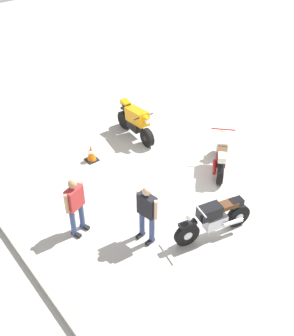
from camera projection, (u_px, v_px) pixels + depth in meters
name	position (u px, v px, depth m)	size (l,w,h in m)	color
ground_plane	(178.00, 182.00, 11.86)	(40.00, 40.00, 0.00)	#B7B2A8
curb_edge	(29.00, 257.00, 9.56)	(14.00, 0.30, 0.15)	#9C978F
motorcycle_orange_sportbike	(136.00, 121.00, 13.40)	(1.96, 0.70, 1.14)	black
motorcycle_cream_vintage	(221.00, 155.00, 12.07)	(1.46, 1.53, 1.07)	black
motorcycle_black_cruiser	(214.00, 219.00, 9.92)	(0.83, 2.07, 1.09)	black
person_in_black_shirt	(147.00, 211.00, 9.58)	(0.63, 0.37, 1.61)	#384772
person_in_red_shirt	(75.00, 203.00, 9.78)	(0.42, 0.63, 1.61)	#384772
traffic_cone	(91.00, 153.00, 12.53)	(0.36, 0.36, 0.53)	black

